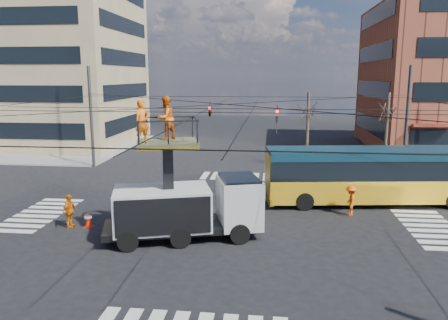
% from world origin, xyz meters
% --- Properties ---
extents(ground, '(120.00, 120.00, 0.00)m').
position_xyz_m(ground, '(0.00, 0.00, 0.00)').
color(ground, black).
rests_on(ground, ground).
extents(sidewalk_nw, '(18.00, 18.00, 0.12)m').
position_xyz_m(sidewalk_nw, '(-21.00, 21.00, 0.06)').
color(sidewalk_nw, slate).
rests_on(sidewalk_nw, ground).
extents(crosswalks, '(22.40, 22.40, 0.02)m').
position_xyz_m(crosswalks, '(0.00, 0.00, 0.01)').
color(crosswalks, silver).
rests_on(crosswalks, ground).
extents(overhead_network, '(24.24, 24.24, 8.00)m').
position_xyz_m(overhead_network, '(-0.07, 0.40, 4.29)').
color(overhead_network, '#2D2D30').
rests_on(overhead_network, ground).
extents(tree_a, '(2.00, 2.00, 6.00)m').
position_xyz_m(tree_a, '(5.00, 13.50, 4.63)').
color(tree_a, '#382B21').
rests_on(tree_a, ground).
extents(tree_b, '(2.00, 2.00, 6.00)m').
position_xyz_m(tree_b, '(11.00, 13.50, 4.63)').
color(tree_b, '#382B21').
rests_on(tree_b, ground).
extents(utility_truck, '(7.36, 4.22, 6.39)m').
position_xyz_m(utility_truck, '(-1.51, -2.48, 2.08)').
color(utility_truck, black).
rests_on(utility_truck, ground).
extents(city_bus, '(12.99, 4.24, 3.20)m').
position_xyz_m(city_bus, '(8.34, 4.02, 1.73)').
color(city_bus, gold).
rests_on(city_bus, ground).
extents(traffic_cone, '(0.36, 0.36, 0.74)m').
position_xyz_m(traffic_cone, '(-6.57, -1.64, 0.37)').
color(traffic_cone, red).
rests_on(traffic_cone, ground).
extents(worker_ground, '(0.56, 1.02, 1.65)m').
position_xyz_m(worker_ground, '(-7.41, -1.83, 0.82)').
color(worker_ground, orange).
rests_on(worker_ground, ground).
extents(flagger, '(0.61, 1.05, 1.62)m').
position_xyz_m(flagger, '(6.42, 1.60, 0.81)').
color(flagger, '#FF6510').
rests_on(flagger, ground).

